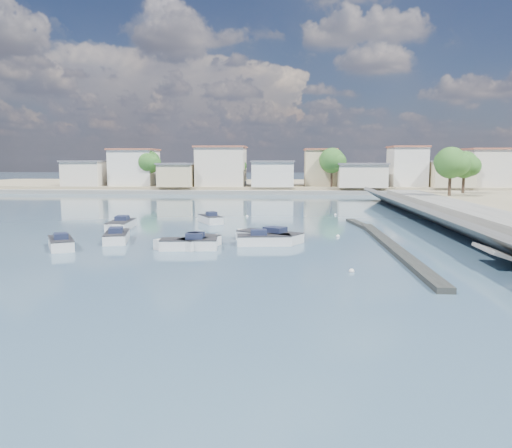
{
  "coord_description": "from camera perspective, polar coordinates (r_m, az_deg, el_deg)",
  "views": [
    {
      "loc": [
        -1.38,
        -28.67,
        6.94
      ],
      "look_at": [
        -3.91,
        14.04,
        1.4
      ],
      "focal_mm": 35.0,
      "sensor_mm": 36.0,
      "label": 1
    }
  ],
  "objects": [
    {
      "name": "far_shore_land",
      "position": [
        120.84,
        4.04,
        4.4
      ],
      "size": [
        160.0,
        40.0,
        1.4
      ],
      "primitive_type": "cube",
      "color": "gray",
      "rests_on": "ground"
    },
    {
      "name": "shore_trees",
      "position": [
        97.27,
        9.18,
        6.86
      ],
      "size": [
        74.56,
        38.32,
        7.92
      ],
      "color": "#38281E",
      "rests_on": "ground"
    },
    {
      "name": "motorboat_h",
      "position": [
        40.79,
        1.25,
        -1.88
      ],
      "size": [
        4.95,
        2.19,
        1.48
      ],
      "color": "silver",
      "rests_on": "ground"
    },
    {
      "name": "far_shore_quay",
      "position": [
        99.9,
        4.17,
        3.61
      ],
      "size": [
        160.0,
        2.5,
        0.8
      ],
      "primitive_type": "cube",
      "color": "slate",
      "rests_on": "ground"
    },
    {
      "name": "mooring_buoys",
      "position": [
        45.85,
        10.32,
        -1.38
      ],
      "size": [
        19.35,
        34.72,
        0.35
      ],
      "color": "silver",
      "rests_on": "ground"
    },
    {
      "name": "far_town",
      "position": [
        106.3,
        9.97,
        6.19
      ],
      "size": [
        113.01,
        12.8,
        8.35
      ],
      "color": "beige",
      "rests_on": "far_shore_land"
    },
    {
      "name": "motorboat_a",
      "position": [
        42.22,
        -21.43,
        -2.08
      ],
      "size": [
        3.49,
        4.56,
        1.48
      ],
      "color": "silver",
      "rests_on": "ground"
    },
    {
      "name": "ground",
      "position": [
        69.04,
        4.51,
        1.59
      ],
      "size": [
        400.0,
        400.0,
        0.0
      ],
      "primitive_type": "plane",
      "color": "#345168",
      "rests_on": "ground"
    },
    {
      "name": "motorboat_b",
      "position": [
        40.08,
        -6.35,
        -2.09
      ],
      "size": [
        3.31,
        4.19,
        1.48
      ],
      "color": "silver",
      "rests_on": "ground"
    },
    {
      "name": "motorboat_f",
      "position": [
        55.43,
        -5.31,
        0.55
      ],
      "size": [
        3.23,
        4.24,
        1.48
      ],
      "color": "silver",
      "rests_on": "ground"
    },
    {
      "name": "breakwater",
      "position": [
        42.72,
        14.53,
        -1.98
      ],
      "size": [
        2.0,
        31.02,
        0.35
      ],
      "color": "black",
      "rests_on": "ground"
    },
    {
      "name": "motorboat_d",
      "position": [
        39.19,
        -8.04,
        -2.34
      ],
      "size": [
        5.02,
        2.25,
        1.48
      ],
      "color": "silver",
      "rests_on": "ground"
    },
    {
      "name": "motorboat_e",
      "position": [
        44.32,
        -15.6,
        -1.41
      ],
      "size": [
        2.83,
        5.21,
        1.48
      ],
      "color": "silver",
      "rests_on": "ground"
    },
    {
      "name": "motorboat_g",
      "position": [
        51.75,
        -15.24,
        -0.17
      ],
      "size": [
        2.31,
        5.76,
        1.48
      ],
      "color": "silver",
      "rests_on": "ground"
    },
    {
      "name": "motorboat_c",
      "position": [
        42.76,
        1.22,
        -1.45
      ],
      "size": [
        5.9,
        4.75,
        1.48
      ],
      "color": "silver",
      "rests_on": "ground"
    }
  ]
}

